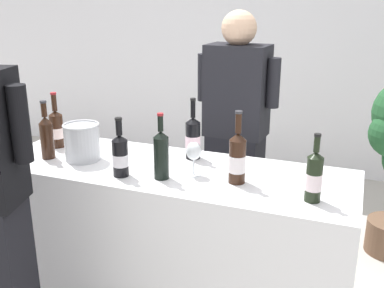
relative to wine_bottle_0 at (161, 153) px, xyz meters
name	(u,v)px	position (x,y,z in m)	size (l,w,h in m)	color
wall_back	(272,35)	(-0.02, 2.74, 0.37)	(8.00, 0.10, 2.80)	white
counter	(171,242)	(-0.02, 0.14, -0.58)	(1.95, 0.66, 0.90)	white
wine_bottle_0	(161,153)	(0.00, 0.00, 0.00)	(0.08, 0.08, 0.34)	black
wine_bottle_1	(193,138)	(0.04, 0.33, -0.01)	(0.08, 0.08, 0.35)	black
wine_bottle_2	(57,128)	(-0.80, 0.23, -0.01)	(0.08, 0.08, 0.34)	black
wine_bottle_3	(314,177)	(0.74, 0.00, -0.02)	(0.07, 0.07, 0.31)	black
wine_bottle_4	(47,136)	(-0.72, 0.04, 0.00)	(0.07, 0.07, 0.33)	black
wine_bottle_5	(237,158)	(0.37, 0.08, 0.00)	(0.08, 0.08, 0.36)	black
wine_bottle_6	(120,155)	(-0.21, -0.04, -0.02)	(0.08, 0.08, 0.31)	black
wine_glass	(194,152)	(0.14, 0.10, -0.01)	(0.08, 0.08, 0.18)	silver
ice_bucket	(82,142)	(-0.52, 0.09, -0.03)	(0.20, 0.20, 0.21)	silver
person_server	(235,146)	(0.16, 0.82, -0.20)	(0.54, 0.27, 1.70)	black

